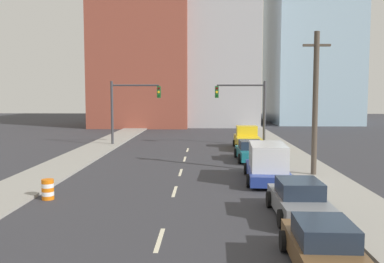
{
  "coord_description": "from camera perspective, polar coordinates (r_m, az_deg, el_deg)",
  "views": [
    {
      "loc": [
        1.53,
        -4.98,
        4.92
      ],
      "look_at": [
        0.59,
        25.57,
        2.2
      ],
      "focal_mm": 40.0,
      "sensor_mm": 36.0,
      "label": 1
    }
  ],
  "objects": [
    {
      "name": "lane_stripe_at_21m",
      "position": [
        26.86,
        -1.53,
        -5.46
      ],
      "size": [
        0.16,
        2.4,
        0.01
      ],
      "primitive_type": "cube",
      "color": "beige",
      "rests_on": "ground"
    },
    {
      "name": "utility_pole_right_mid",
      "position": [
        26.08,
        16.11,
        3.68
      ],
      "size": [
        1.6,
        0.32,
        8.51
      ],
      "color": "#473D33",
      "rests_on": "ground"
    },
    {
      "name": "pickup_truck_yellow",
      "position": [
        38.53,
        7.37,
        -1.08
      ],
      "size": [
        2.37,
        5.23,
        2.01
      ],
      "rotation": [
        0.0,
        0.0,
        -0.0
      ],
      "color": "gold",
      "rests_on": "ground"
    },
    {
      "name": "sedan_brown",
      "position": [
        12.86,
        17.19,
        -14.59
      ],
      "size": [
        2.1,
        4.42,
        1.39
      ],
      "rotation": [
        0.0,
        0.0,
        -0.03
      ],
      "color": "brown",
      "rests_on": "ground"
    },
    {
      "name": "traffic_signal_right",
      "position": [
        40.4,
        7.7,
        3.72
      ],
      "size": [
        4.75,
        0.35,
        6.09
      ],
      "color": "#38383D",
      "rests_on": "ground"
    },
    {
      "name": "building_brick_left",
      "position": [
        67.31,
        -6.43,
        9.24
      ],
      "size": [
        14.0,
        16.0,
        19.65
      ],
      "color": "brown",
      "rests_on": "ground"
    },
    {
      "name": "box_truck_blue",
      "position": [
        24.42,
        10.02,
        -4.21
      ],
      "size": [
        2.69,
        6.01,
        2.13
      ],
      "rotation": [
        0.0,
        0.0,
        -0.05
      ],
      "color": "navy",
      "rests_on": "ground"
    },
    {
      "name": "building_glass_right",
      "position": [
        77.79,
        15.44,
        15.26
      ],
      "size": [
        13.0,
        20.0,
        37.79
      ],
      "color": "#99B7CC",
      "rests_on": "ground"
    },
    {
      "name": "lane_stripe_at_9m",
      "position": [
        14.91,
        -4.35,
        -14.19
      ],
      "size": [
        0.16,
        2.4,
        0.01
      ],
      "primitive_type": "cube",
      "color": "beige",
      "rests_on": "ground"
    },
    {
      "name": "building_office_center",
      "position": [
        71.18,
        3.36,
        13.16
      ],
      "size": [
        12.0,
        20.0,
        29.86
      ],
      "color": "#A8A8AD",
      "rests_on": "ground"
    },
    {
      "name": "lane_stripe_at_27m",
      "position": [
        32.27,
        -0.97,
        -3.68
      ],
      "size": [
        0.16,
        2.4,
        0.01
      ],
      "primitive_type": "cube",
      "color": "beige",
      "rests_on": "ground"
    },
    {
      "name": "sedan_teal",
      "position": [
        31.78,
        7.78,
        -2.63
      ],
      "size": [
        2.18,
        4.68,
        1.48
      ],
      "rotation": [
        0.0,
        0.0,
        0.03
      ],
      "color": "#196B75",
      "rests_on": "ground"
    },
    {
      "name": "sidewalk_right",
      "position": [
        49.96,
        9.31,
        -0.55
      ],
      "size": [
        3.22,
        88.62,
        0.14
      ],
      "color": "gray",
      "rests_on": "ground"
    },
    {
      "name": "lane_stripe_at_32m",
      "position": [
        37.37,
        -0.59,
        -2.47
      ],
      "size": [
        0.16,
        2.4,
        0.01
      ],
      "primitive_type": "cube",
      "color": "beige",
      "rests_on": "ground"
    },
    {
      "name": "traffic_barrel",
      "position": [
        21.15,
        -18.68,
        -7.32
      ],
      "size": [
        0.56,
        0.56,
        0.95
      ],
      "color": "orange",
      "rests_on": "ground"
    },
    {
      "name": "traffic_signal_left",
      "position": [
        40.87,
        -8.74,
        3.72
      ],
      "size": [
        4.75,
        0.35,
        6.09
      ],
      "color": "#38383D",
      "rests_on": "ground"
    },
    {
      "name": "sidewalk_left",
      "position": [
        50.45,
        -9.24,
        -0.49
      ],
      "size": [
        3.22,
        88.62,
        0.14
      ],
      "color": "gray",
      "rests_on": "ground"
    },
    {
      "name": "lane_stripe_at_16m",
      "position": [
        21.77,
        -2.33,
        -7.98
      ],
      "size": [
        0.16,
        2.4,
        0.01
      ],
      "primitive_type": "cube",
      "color": "beige",
      "rests_on": "ground"
    },
    {
      "name": "sedan_gray",
      "position": [
        17.76,
        14.07,
        -8.87
      ],
      "size": [
        2.14,
        4.62,
        1.5
      ],
      "rotation": [
        0.0,
        0.0,
        0.0
      ],
      "color": "slate",
      "rests_on": "ground"
    }
  ]
}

